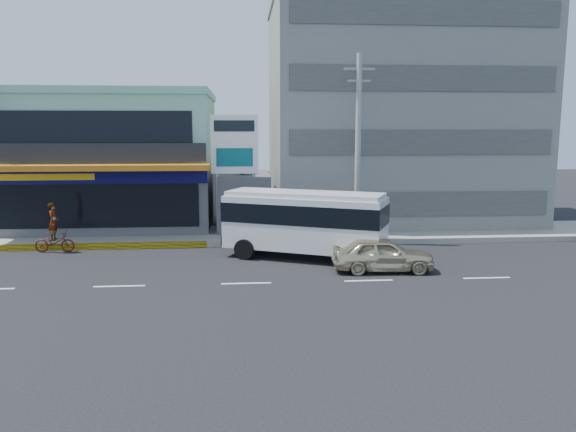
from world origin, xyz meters
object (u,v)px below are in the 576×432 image
(motorcycle_rider, at_px, (54,236))
(utility_pole_near, at_px, (358,148))
(concrete_building, at_px, (395,116))
(sedan, at_px, (383,254))
(satellite_dish, at_px, (244,173))
(billboard, at_px, (235,151))
(shop_building, at_px, (115,164))
(minibus, at_px, (305,219))

(motorcycle_rider, bearing_deg, utility_pole_near, 3.01)
(concrete_building, relative_size, sedan, 3.65)
(satellite_dish, relative_size, motorcycle_rider, 0.60)
(concrete_building, distance_m, motorcycle_rider, 22.15)
(sedan, bearing_deg, utility_pole_near, 2.96)
(billboard, bearing_deg, concrete_building, 28.92)
(concrete_building, bearing_deg, sedan, -106.69)
(satellite_dish, bearing_deg, sedan, -57.93)
(billboard, bearing_deg, motorcycle_rider, -163.85)
(satellite_dish, bearing_deg, shop_building, 159.79)
(minibus, bearing_deg, sedan, -40.89)
(shop_building, relative_size, satellite_dish, 8.27)
(concrete_building, height_order, motorcycle_rider, concrete_building)
(billboard, bearing_deg, satellite_dish, 74.48)
(motorcycle_rider, bearing_deg, shop_building, 78.19)
(shop_building, xyz_separation_m, sedan, (13.95, -12.45, -3.25))
(sedan, distance_m, motorcycle_rider, 16.30)
(billboard, distance_m, utility_pole_near, 6.75)
(minibus, bearing_deg, satellite_dish, 112.58)
(billboard, distance_m, sedan, 10.88)
(shop_building, relative_size, utility_pole_near, 1.24)
(billboard, height_order, motorcycle_rider, billboard)
(satellite_dish, xyz_separation_m, sedan, (5.95, -9.50, -2.83))
(billboard, relative_size, minibus, 0.87)
(shop_building, bearing_deg, satellite_dish, -20.21)
(utility_pole_near, xyz_separation_m, motorcycle_rider, (-15.54, -0.82, -4.32))
(shop_building, height_order, motorcycle_rider, shop_building)
(utility_pole_near, xyz_separation_m, minibus, (-3.17, -3.19, -3.24))
(concrete_building, bearing_deg, shop_building, -176.65)
(billboard, bearing_deg, minibus, -56.33)
(motorcycle_rider, bearing_deg, concrete_building, 23.31)
(satellite_dish, height_order, utility_pole_near, utility_pole_near)
(billboard, distance_m, minibus, 6.72)
(concrete_building, bearing_deg, motorcycle_rider, -156.69)
(shop_building, xyz_separation_m, billboard, (7.50, -4.75, 0.93))
(utility_pole_near, bearing_deg, billboard, 164.52)
(minibus, xyz_separation_m, sedan, (3.13, -2.71, -1.16))
(shop_building, distance_m, minibus, 14.71)
(utility_pole_near, relative_size, sedan, 2.28)
(satellite_dish, distance_m, motorcycle_rider, 10.87)
(concrete_building, xyz_separation_m, satellite_dish, (-10.00, -4.00, -3.42))
(minibus, distance_m, motorcycle_rider, 12.64)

